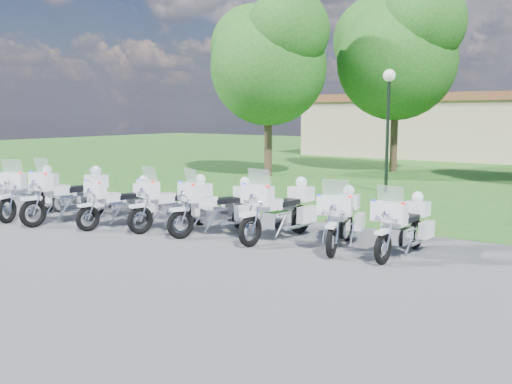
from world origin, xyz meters
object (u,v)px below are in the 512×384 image
Objects in this scene: motorcycle_0 at (31,192)px; motorcycle_5 at (281,209)px; motorcycle_1 at (71,194)px; motorcycle_2 at (121,201)px; motorcycle_4 at (218,206)px; lamp_post at (388,101)px; motorcycle_3 at (176,202)px; motorcycle_6 at (342,218)px; motorcycle_7 at (403,225)px.

motorcycle_0 is 7.44m from motorcycle_5.
motorcycle_1 is 1.61m from motorcycle_2.
motorcycle_0 is at bearing 33.62° from motorcycle_4.
motorcycle_2 is (1.57, 0.35, -0.09)m from motorcycle_1.
motorcycle_0 is 1.52m from motorcycle_1.
lamp_post is at bearing -99.26° from motorcycle_2.
motorcycle_5 is at bearing -156.74° from motorcycle_2.
motorcycle_4 is 0.91× the size of motorcycle_5.
motorcycle_5 is (2.77, 0.52, 0.03)m from motorcycle_3.
motorcycle_2 is 1.00× the size of motorcycle_6.
motorcycle_6 is at bearing -157.08° from motorcycle_3.
motorcycle_1 is at bearing 35.41° from motorcycle_4.
motorcycle_1 is 3.11m from motorcycle_3.
motorcycle_4 is 1.01× the size of motorcycle_6.
motorcycle_5 is 1.53m from motorcycle_6.
motorcycle_5 reaches higher than motorcycle_2.
motorcycle_7 is at bearing -164.48° from motorcycle_1.
motorcycle_7 is at bearing -157.77° from motorcycle_3.
motorcycle_2 reaches higher than motorcycle_7.
motorcycle_6 is at bearing 7.44° from motorcycle_7.
motorcycle_4 reaches higher than motorcycle_7.
motorcycle_2 is 0.96× the size of motorcycle_3.
motorcycle_2 is 0.99× the size of motorcycle_4.
motorcycle_7 is (1.33, 0.11, -0.02)m from motorcycle_6.
motorcycle_4 is (2.66, 0.68, 0.04)m from motorcycle_2.
motorcycle_5 is at bearing 6.14° from motorcycle_7.
motorcycle_4 is 3.08m from motorcycle_6.
motorcycle_4 reaches higher than motorcycle_3.
motorcycle_5 is 0.57× the size of lamp_post.
motorcycle_1 is 1.15× the size of motorcycle_2.
motorcycle_0 reaches higher than motorcycle_3.
motorcycle_0 is 3.13m from motorcycle_2.
motorcycle_3 is at bearing 16.81° from motorcycle_5.
motorcycle_5 reaches higher than motorcycle_6.
lamp_post is at bearing -142.11° from motorcycle_0.
motorcycle_1 reaches higher than motorcycle_4.
motorcycle_3 is 2.82m from motorcycle_5.
motorcycle_6 reaches higher than motorcycle_2.
motorcycle_3 is (2.98, 0.89, -0.06)m from motorcycle_1.
motorcycle_2 is at bearing 36.02° from motorcycle_4.
motorcycle_6 is (8.79, 1.66, -0.05)m from motorcycle_0.
motorcycle_5 is at bearing -161.12° from motorcycle_1.
motorcycle_2 is 10.52m from lamp_post.
motorcycle_6 is 9.29m from lamp_post.
motorcycle_4 reaches higher than motorcycle_6.
motorcycle_3 is at bearing -150.01° from motorcycle_2.
motorcycle_1 is 5.92m from motorcycle_5.
motorcycle_7 is (5.63, 0.70, -0.05)m from motorcycle_3.
motorcycle_0 is 8.94m from motorcycle_6.
motorcycle_1 reaches higher than motorcycle_2.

